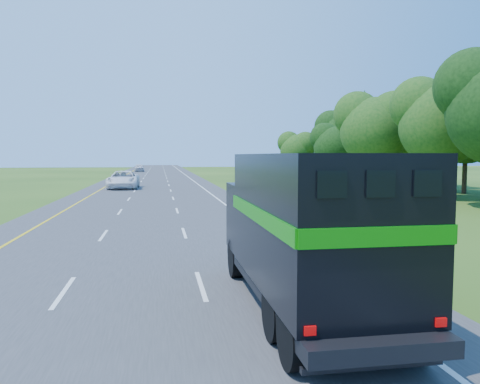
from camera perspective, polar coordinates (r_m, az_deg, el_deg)
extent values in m
cube|color=#38383A|center=(51.94, -10.55, 0.37)|extent=(15.00, 260.00, 0.04)
cube|color=yellow|center=(52.30, -16.59, 0.32)|extent=(0.15, 260.00, 0.01)
cube|color=white|center=(52.15, -4.50, 0.48)|extent=(0.15, 260.00, 0.01)
cylinder|color=black|center=(14.11, -0.46, -8.05)|extent=(0.36, 1.13, 1.13)
cylinder|color=black|center=(14.60, 8.01, -7.67)|extent=(0.36, 1.13, 1.13)
cylinder|color=black|center=(9.44, 4.46, -14.45)|extent=(0.36, 1.13, 1.13)
cylinder|color=black|center=(10.16, 16.69, -13.24)|extent=(0.36, 1.13, 1.13)
cylinder|color=black|center=(8.32, 6.62, -17.12)|extent=(0.36, 1.13, 1.13)
cylinder|color=black|center=(9.13, 20.24, -15.38)|extent=(0.36, 1.13, 1.13)
cube|color=black|center=(11.20, 7.84, -10.76)|extent=(2.49, 8.23, 0.29)
cube|color=black|center=(14.00, 3.97, -2.99)|extent=(2.52, 1.86, 1.95)
cube|color=black|center=(14.86, 3.13, -0.55)|extent=(2.26, 0.07, 0.62)
cube|color=black|center=(10.22, 9.14, -3.33)|extent=(2.59, 5.97, 2.83)
cube|color=#097B06|center=(7.45, 16.62, -5.26)|extent=(2.57, 0.05, 0.31)
cube|color=#097B06|center=(9.86, 1.94, -2.73)|extent=(0.06, 5.96, 0.31)
cube|color=#097B06|center=(10.69, 15.80, -2.34)|extent=(0.06, 5.96, 0.31)
cube|color=black|center=(7.05, 11.14, 0.92)|extent=(0.46, 0.04, 0.41)
cube|color=black|center=(7.36, 16.76, 0.96)|extent=(0.46, 0.04, 0.41)
cube|color=black|center=(7.73, 21.89, 0.99)|extent=(0.46, 0.04, 0.41)
cube|color=black|center=(8.16, 15.87, -19.67)|extent=(2.37, 0.13, 0.10)
cube|color=#B20505|center=(7.42, 8.54, -16.39)|extent=(0.19, 0.04, 0.14)
cube|color=#B20505|center=(8.32, 23.30, -14.39)|extent=(0.19, 0.04, 0.14)
imported|color=white|center=(53.09, -14.03, 1.47)|extent=(3.28, 7.02, 1.94)
imported|color=silver|center=(108.37, -12.19, 2.91)|extent=(2.42, 5.25, 1.75)
cube|color=#FF4C0D|center=(18.51, 15.64, -5.19)|extent=(0.09, 0.04, 1.22)
cube|color=white|center=(18.46, 15.66, -4.17)|extent=(0.10, 0.06, 0.13)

